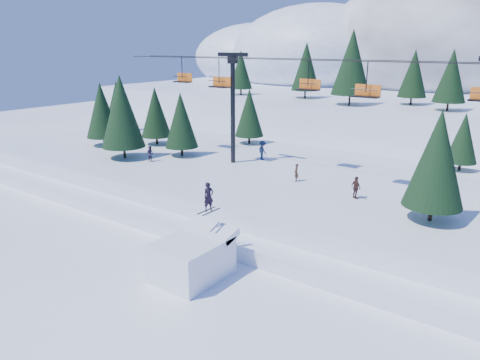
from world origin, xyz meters
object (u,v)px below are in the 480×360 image
Objects in this scene: jump_kicker at (193,257)px; chairlift at (341,99)px; banner_far at (397,300)px; banner_near at (340,285)px.

jump_kicker is 18.11m from chairlift.
banner_far is (9.49, -12.57, -8.78)m from chairlift.
jump_kicker is 8.71m from banner_near.
chairlift is at bearing 127.06° from banner_far.
banner_near is 3.15m from banner_far.
jump_kicker is at bearing -157.47° from banner_near.
chairlift is 18.03m from banner_far.
chairlift is (1.66, 16.16, 8.02)m from jump_kicker.
banner_near is 1.00× the size of banner_far.
banner_near is at bearing -175.16° from banner_far.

